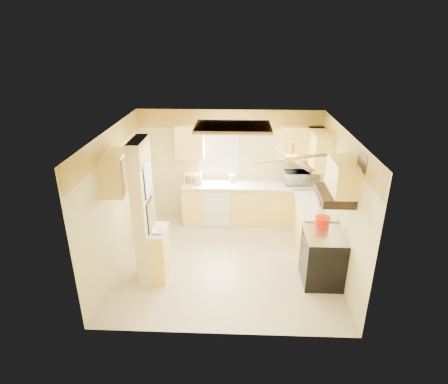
{
  "coord_description": "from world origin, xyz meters",
  "views": [
    {
      "loc": [
        0.22,
        -6.05,
        4.0
      ],
      "look_at": [
        -0.05,
        0.35,
        1.26
      ],
      "focal_mm": 30.0,
      "sensor_mm": 36.0,
      "label": 1
    }
  ],
  "objects_px": {
    "dutch_oven": "(322,222)",
    "kettle": "(321,209)",
    "microwave": "(297,178)",
    "stove": "(322,257)",
    "bowl": "(159,232)"
  },
  "relations": [
    {
      "from": "kettle",
      "to": "microwave",
      "type": "bearing_deg",
      "value": 100.13
    },
    {
      "from": "microwave",
      "to": "kettle",
      "type": "bearing_deg",
      "value": 95.85
    },
    {
      "from": "stove",
      "to": "dutch_oven",
      "type": "height_order",
      "value": "dutch_oven"
    },
    {
      "from": "stove",
      "to": "kettle",
      "type": "bearing_deg",
      "value": 84.82
    },
    {
      "from": "stove",
      "to": "bowl",
      "type": "distance_m",
      "value": 2.81
    },
    {
      "from": "dutch_oven",
      "to": "kettle",
      "type": "height_order",
      "value": "kettle"
    },
    {
      "from": "microwave",
      "to": "dutch_oven",
      "type": "distance_m",
      "value": 1.91
    },
    {
      "from": "microwave",
      "to": "kettle",
      "type": "distance_m",
      "value": 1.47
    },
    {
      "from": "stove",
      "to": "dutch_oven",
      "type": "bearing_deg",
      "value": 90.91
    },
    {
      "from": "microwave",
      "to": "stove",
      "type": "bearing_deg",
      "value": 90.77
    },
    {
      "from": "bowl",
      "to": "microwave",
      "type": "bearing_deg",
      "value": 41.69
    },
    {
      "from": "kettle",
      "to": "stove",
      "type": "bearing_deg",
      "value": -95.18
    },
    {
      "from": "stove",
      "to": "kettle",
      "type": "xyz_separation_m",
      "value": [
        0.07,
        0.73,
        0.58
      ]
    },
    {
      "from": "stove",
      "to": "microwave",
      "type": "distance_m",
      "value": 2.27
    },
    {
      "from": "dutch_oven",
      "to": "microwave",
      "type": "bearing_deg",
      "value": 95.64
    }
  ]
}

